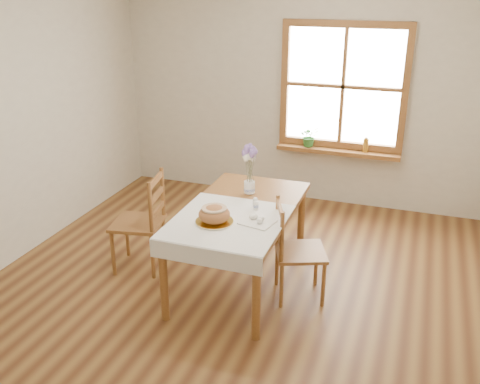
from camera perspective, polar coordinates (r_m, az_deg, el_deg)
The scene contains 18 objects.
ground at distance 4.78m, azimuth -1.21°, elevation -11.34°, with size 5.00×5.00×0.00m, color brown.
room_walls at distance 4.10m, azimuth -1.41°, elevation 9.00°, with size 4.60×5.10×2.65m.
window at distance 6.38m, azimuth 10.96°, elevation 11.00°, with size 1.46×0.08×1.46m.
window_sill at distance 6.50m, azimuth 10.38°, elevation 4.31°, with size 1.46×0.20×0.05m.
dining_table at distance 4.71m, azimuth 0.00°, elevation -2.65°, with size 0.90×1.60×0.75m.
table_linen at distance 4.41m, azimuth -1.31°, elevation -3.15°, with size 0.91×0.99×0.01m, color white.
chair_left at distance 5.14m, azimuth -10.88°, elevation -3.10°, with size 0.45×0.47×0.96m, color brown, non-canonical shape.
chair_right at distance 4.64m, azimuth 6.48°, elevation -6.21°, with size 0.42×0.44×0.89m, color brown, non-canonical shape.
bread_plate at distance 4.38m, azimuth -2.74°, elevation -3.19°, with size 0.30×0.30×0.02m, color silver.
bread_loaf at distance 4.34m, azimuth -2.76°, elevation -2.24°, with size 0.26×0.26×0.14m, color #A6673B.
egg_napkin at distance 4.37m, azimuth 1.86°, elevation -3.24°, with size 0.26×0.22×0.01m, color white.
eggs at distance 4.36m, azimuth 1.86°, elevation -2.91°, with size 0.20×0.18×0.04m, color white, non-canonical shape.
salt_shaker at distance 4.67m, azimuth 1.64°, elevation -1.06°, with size 0.04×0.04×0.08m, color silver.
pepper_shaker at distance 4.59m, azimuth 1.70°, elevation -1.43°, with size 0.04×0.04×0.08m, color silver.
flower_vase at distance 4.96m, azimuth 1.01°, elevation 0.44°, with size 0.10×0.10×0.11m, color silver.
lavender_bouquet at distance 4.88m, azimuth 1.03°, elevation 2.91°, with size 0.18×0.18×0.34m, color #725597, non-canonical shape.
potted_plant at distance 6.52m, azimuth 7.41°, elevation 5.67°, with size 0.22×0.25×0.19m, color #306F2C.
amber_bottle at distance 6.43m, azimuth 13.27°, elevation 4.95°, with size 0.06×0.06×0.18m, color #B07720.
Camera 1 is at (1.42, -3.73, 2.63)m, focal length 40.00 mm.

